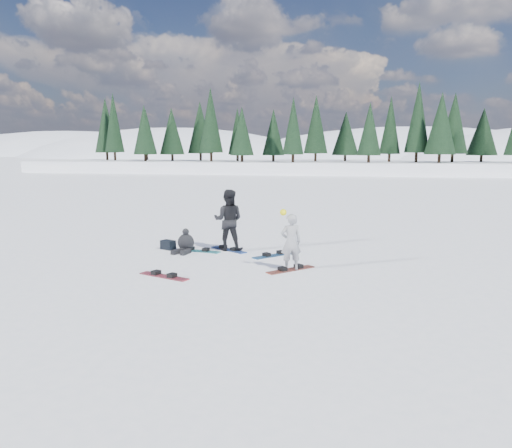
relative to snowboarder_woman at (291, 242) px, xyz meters
The scene contains 11 objects.
ground 1.10m from the snowboarder_woman, 12.66° to the left, with size 420.00×420.00×0.00m, color white.
alpine_backdrop 190.22m from the snowboarder_woman, 93.32° to the left, with size 412.50×227.00×53.20m.
snowboarder_woman is the anchor object (origin of this frame).
snowboarder_man 3.31m from the snowboarder_woman, 135.85° to the left, with size 0.97×0.76×2.00m, color black.
seated_rider 4.11m from the snowboarder_woman, 154.16° to the left, with size 0.65×0.96×0.76m.
gear_bag 4.86m from the snowboarder_woman, 155.13° to the left, with size 0.45×0.30×0.30m, color black.
snowboard_woman 0.78m from the snowboarder_woman, 30.96° to the left, with size 1.50×0.28×0.03m, color maroon.
snowboard_man 3.39m from the snowboarder_woman, 135.85° to the left, with size 1.50×0.28×0.03m, color navy.
snowboard_loose_a 2.05m from the snowboarder_woman, 113.86° to the left, with size 1.50×0.28×0.03m, color navy.
snowboard_loose_b 3.52m from the snowboarder_woman, 156.35° to the right, with size 1.50×0.28×0.03m, color maroon.
snowboard_loose_c 3.89m from the snowboarder_woman, 149.71° to the left, with size 1.50×0.28×0.03m, color teal.
Camera 1 is at (1.05, -13.44, 3.32)m, focal length 35.00 mm.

